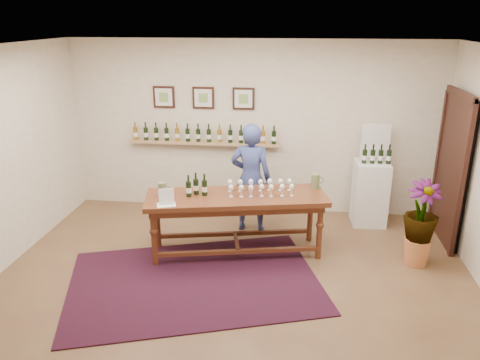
# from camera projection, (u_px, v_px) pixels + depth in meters

# --- Properties ---
(ground) EXTENTS (6.00, 6.00, 0.00)m
(ground) POSITION_uv_depth(u_px,v_px,m) (232.00, 286.00, 5.71)
(ground) COLOR brown
(ground) RESTS_ON ground
(room_shell) EXTENTS (6.00, 6.00, 6.00)m
(room_shell) POSITION_uv_depth(u_px,v_px,m) (392.00, 161.00, 6.84)
(room_shell) COLOR beige
(room_shell) RESTS_ON ground
(rug) EXTENTS (3.51, 2.86, 0.02)m
(rug) POSITION_uv_depth(u_px,v_px,m) (195.00, 281.00, 5.81)
(rug) COLOR #430C0D
(rug) RESTS_ON ground
(tasting_table) EXTENTS (2.51, 1.25, 0.85)m
(tasting_table) POSITION_uv_depth(u_px,v_px,m) (236.00, 204.00, 6.30)
(tasting_table) COLOR #412210
(tasting_table) RESTS_ON ground
(table_glasses) EXTENTS (1.29, 0.51, 0.17)m
(table_glasses) POSITION_uv_depth(u_px,v_px,m) (261.00, 187.00, 6.30)
(table_glasses) COLOR white
(table_glasses) RESTS_ON tasting_table
(table_bottles) EXTENTS (0.28, 0.21, 0.26)m
(table_bottles) POSITION_uv_depth(u_px,v_px,m) (196.00, 186.00, 6.23)
(table_bottles) COLOR black
(table_bottles) RESTS_ON tasting_table
(pitcher_left) EXTENTS (0.15, 0.15, 0.21)m
(pitcher_left) POSITION_uv_depth(u_px,v_px,m) (162.00, 190.00, 6.16)
(pitcher_left) COLOR #5C663F
(pitcher_left) RESTS_ON tasting_table
(pitcher_right) EXTENTS (0.14, 0.14, 0.21)m
(pitcher_right) POSITION_uv_depth(u_px,v_px,m) (315.00, 181.00, 6.47)
(pitcher_right) COLOR #5C663F
(pitcher_right) RESTS_ON tasting_table
(menu_card) EXTENTS (0.28, 0.24, 0.21)m
(menu_card) POSITION_uv_depth(u_px,v_px,m) (166.00, 197.00, 5.92)
(menu_card) COLOR silver
(menu_card) RESTS_ON tasting_table
(display_pedestal) EXTENTS (0.53, 0.53, 1.01)m
(display_pedestal) POSITION_uv_depth(u_px,v_px,m) (370.00, 193.00, 7.31)
(display_pedestal) COLOR silver
(display_pedestal) RESTS_ON ground
(pedestal_bottles) EXTENTS (0.28, 0.09, 0.27)m
(pedestal_bottles) POSITION_uv_depth(u_px,v_px,m) (377.00, 155.00, 7.06)
(pedestal_bottles) COLOR black
(pedestal_bottles) RESTS_ON display_pedestal
(info_sign) EXTENTS (0.44, 0.04, 0.60)m
(info_sign) POSITION_uv_depth(u_px,v_px,m) (376.00, 141.00, 7.18)
(info_sign) COLOR silver
(info_sign) RESTS_ON display_pedestal
(potted_plant) EXTENTS (0.58, 0.58, 1.00)m
(potted_plant) POSITION_uv_depth(u_px,v_px,m) (420.00, 224.00, 6.04)
(potted_plant) COLOR #C17140
(potted_plant) RESTS_ON ground
(person) EXTENTS (0.64, 0.44, 1.67)m
(person) POSITION_uv_depth(u_px,v_px,m) (251.00, 178.00, 6.97)
(person) COLOR navy
(person) RESTS_ON ground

